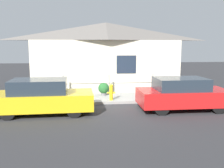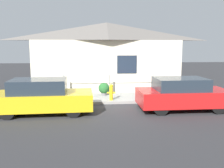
% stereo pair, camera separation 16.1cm
% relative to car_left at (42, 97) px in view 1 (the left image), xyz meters
% --- Properties ---
extents(ground_plane, '(60.00, 60.00, 0.00)m').
position_rel_car_left_xyz_m(ground_plane, '(2.93, 1.31, -0.68)').
color(ground_plane, '#2D2D30').
extents(sidewalk, '(24.00, 2.11, 0.12)m').
position_rel_car_left_xyz_m(sidewalk, '(2.93, 2.36, -0.61)').
color(sidewalk, gray).
rests_on(sidewalk, ground_plane).
extents(house, '(8.80, 2.23, 4.03)m').
position_rel_car_left_xyz_m(house, '(2.94, 4.84, 2.57)').
color(house, beige).
rests_on(house, ground_plane).
extents(fence, '(4.90, 0.10, 1.03)m').
position_rel_car_left_xyz_m(fence, '(2.93, 3.27, 0.02)').
color(fence, '#999993').
rests_on(fence, sidewalk).
extents(car_left, '(3.90, 1.80, 1.37)m').
position_rel_car_left_xyz_m(car_left, '(0.00, 0.00, 0.00)').
color(car_left, gold).
rests_on(car_left, ground_plane).
extents(car_right, '(3.76, 1.71, 1.35)m').
position_rel_car_left_xyz_m(car_right, '(5.73, 0.00, -0.00)').
color(car_right, red).
rests_on(car_right, ground_plane).
extents(fire_hydrant, '(0.39, 0.18, 0.77)m').
position_rel_car_left_xyz_m(fire_hydrant, '(2.89, 1.62, -0.15)').
color(fire_hydrant, yellow).
rests_on(fire_hydrant, sidewalk).
extents(potted_plant_near_hydrant, '(0.56, 0.56, 0.66)m').
position_rel_car_left_xyz_m(potted_plant_near_hydrant, '(2.63, 2.85, -0.19)').
color(potted_plant_near_hydrant, slate).
rests_on(potted_plant_near_hydrant, sidewalk).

